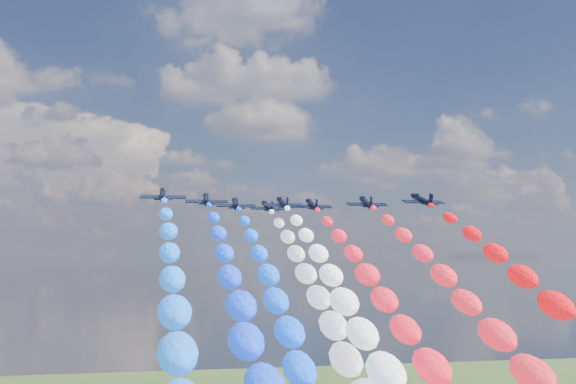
{
  "coord_description": "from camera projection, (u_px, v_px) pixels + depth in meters",
  "views": [
    {
      "loc": [
        -32.27,
        -150.05,
        82.67
      ],
      "look_at": [
        0.0,
        4.0,
        96.67
      ],
      "focal_mm": 45.76,
      "sensor_mm": 36.0,
      "label": 1
    }
  ],
  "objects": [
    {
      "name": "jet_5",
      "position": [
        312.0,
        205.0,
        168.52
      ],
      "size": [
        8.86,
        12.09,
        5.96
      ],
      "primitive_type": null,
      "rotation": [
        0.3,
        0.0,
        -0.0
      ],
      "color": "black"
    },
    {
      "name": "trail_2",
      "position": [
        295.0,
        371.0,
        102.04
      ],
      "size": [
        6.27,
        122.14,
        58.82
      ],
      "primitive_type": null,
      "color": "#0C4BFC"
    },
    {
      "name": "jet_2",
      "position": [
        236.0,
        204.0,
        165.64
      ],
      "size": [
        9.55,
        12.59,
        5.96
      ],
      "primitive_type": null,
      "rotation": [
        0.3,
        0.0,
        -0.06
      ],
      "color": "black"
    },
    {
      "name": "trail_4",
      "position": [
        341.0,
        361.0,
        111.4
      ],
      "size": [
        6.27,
        122.14,
        58.82
      ],
      "primitive_type": null,
      "color": "silver"
    },
    {
      "name": "jet_4",
      "position": [
        268.0,
        207.0,
        175.01
      ],
      "size": [
        9.61,
        12.63,
        5.96
      ],
      "primitive_type": null,
      "rotation": [
        0.3,
        0.0,
        0.07
      ],
      "color": "black"
    },
    {
      "name": "jet_1",
      "position": [
        207.0,
        200.0,
        153.28
      ],
      "size": [
        9.39,
        12.47,
        5.96
      ],
      "primitive_type": null,
      "rotation": [
        0.3,
        0.0,
        -0.05
      ],
      "color": "black"
    },
    {
      "name": "jet_7",
      "position": [
        422.0,
        200.0,
        154.49
      ],
      "size": [
        9.54,
        12.58,
        5.96
      ],
      "primitive_type": null,
      "rotation": [
        0.3,
        0.0,
        0.06
      ],
      "color": "black"
    },
    {
      "name": "jet_3",
      "position": [
        283.0,
        203.0,
        163.32
      ],
      "size": [
        9.11,
        12.28,
        5.96
      ],
      "primitive_type": null,
      "rotation": [
        0.3,
        0.0,
        0.03
      ],
      "color": "black"
    },
    {
      "name": "trail_3",
      "position": [
        374.0,
        373.0,
        99.71
      ],
      "size": [
        6.27,
        122.14,
        58.82
      ],
      "primitive_type": null,
      "color": "white"
    },
    {
      "name": "jet_6",
      "position": [
        366.0,
        202.0,
        161.43
      ],
      "size": [
        9.6,
        12.63,
        5.96
      ],
      "primitive_type": null,
      "rotation": [
        0.3,
        0.0,
        -0.07
      ],
      "color": "black"
    },
    {
      "name": "trail_6",
      "position": [
        513.0,
        375.0,
        97.82
      ],
      "size": [
        6.27,
        122.14,
        58.82
      ],
      "primitive_type": null,
      "color": "red"
    },
    {
      "name": "jet_0",
      "position": [
        163.0,
        195.0,
        141.79
      ],
      "size": [
        9.23,
        12.36,
        5.96
      ],
      "primitive_type": null,
      "rotation": [
        0.3,
        0.0,
        -0.03
      ],
      "color": "black"
    },
    {
      "name": "trail_5",
      "position": [
        416.0,
        367.0,
        104.91
      ],
      "size": [
        6.27,
        122.14,
        58.82
      ],
      "primitive_type": null,
      "color": "red"
    }
  ]
}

